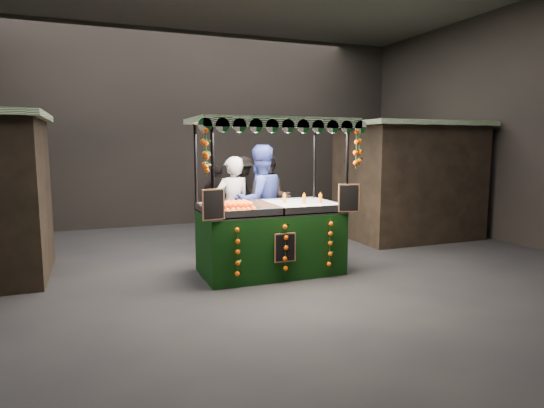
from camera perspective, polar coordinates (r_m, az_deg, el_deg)
name	(u,v)px	position (r m, az deg, el deg)	size (l,w,h in m)	color
ground	(244,271)	(7.77, -3.55, -8.34)	(12.00, 12.00, 0.00)	black
market_hall	(242,63)	(7.58, -3.76, 17.08)	(12.10, 10.10, 5.05)	black
neighbour_stall_right	(408,180)	(10.92, 16.48, 2.93)	(3.00, 2.20, 2.60)	black
juice_stall	(271,226)	(7.50, -0.08, -2.79)	(2.59, 1.52, 2.51)	black
vendor_grey	(233,208)	(8.44, -4.89, -0.53)	(0.75, 0.56, 1.89)	gray
vendor_blue	(260,202)	(8.52, -1.54, 0.29)	(1.15, 0.98, 2.10)	navy
shopper_0	(8,204)	(10.44, -29.96, -0.04)	(0.71, 0.49, 1.86)	#2D2725
shopper_1	(269,199)	(9.62, -0.37, 0.57)	(1.16, 1.07, 1.92)	#2A2322
shopper_2	(219,197)	(11.54, -6.61, 0.87)	(1.00, 0.81, 1.60)	#2A2322
shopper_3	(243,191)	(12.02, -3.63, 1.64)	(1.30, 1.27, 1.79)	black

